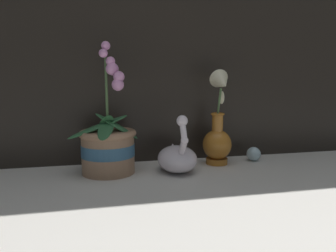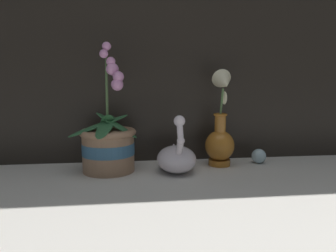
# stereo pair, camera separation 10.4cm
# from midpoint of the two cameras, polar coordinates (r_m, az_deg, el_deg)

# --- Properties ---
(ground_plane) EXTENTS (2.80, 2.80, 0.00)m
(ground_plane) POSITION_cam_midpoint_polar(r_m,az_deg,el_deg) (0.96, 0.71, -9.41)
(ground_plane) COLOR beige
(orchid_potted_plant) EXTENTS (0.22, 0.22, 0.40)m
(orchid_potted_plant) POSITION_cam_midpoint_polar(r_m,az_deg,el_deg) (1.04, -13.23, -3.24)
(orchid_potted_plant) COLOR #9E7556
(orchid_potted_plant) RESTS_ON ground_plane
(swan_figurine) EXTENTS (0.12, 0.19, 0.19)m
(swan_figurine) POSITION_cam_midpoint_polar(r_m,az_deg,el_deg) (1.04, -1.29, -5.41)
(swan_figurine) COLOR white
(swan_figurine) RESTS_ON ground_plane
(blue_vase) EXTENTS (0.10, 0.13, 0.32)m
(blue_vase) POSITION_cam_midpoint_polar(r_m,az_deg,el_deg) (1.12, 6.08, -1.21)
(blue_vase) COLOR #B26B23
(blue_vase) RESTS_ON ground_plane
(glass_sphere) EXTENTS (0.05, 0.05, 0.05)m
(glass_sphere) POSITION_cam_midpoint_polar(r_m,az_deg,el_deg) (1.20, 12.30, -4.80)
(glass_sphere) COLOR silver
(glass_sphere) RESTS_ON ground_plane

